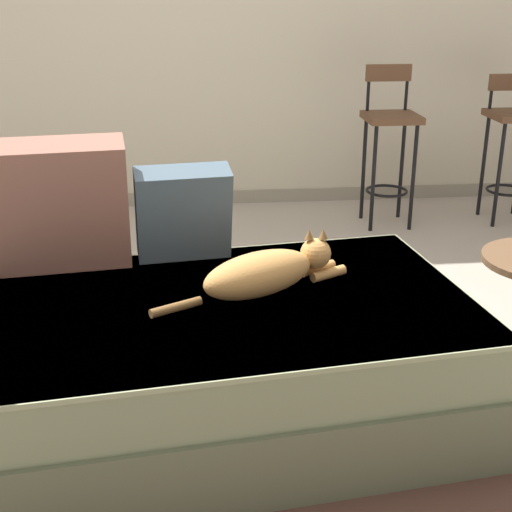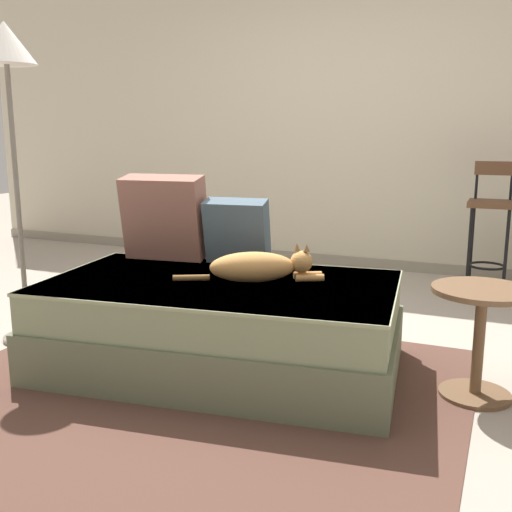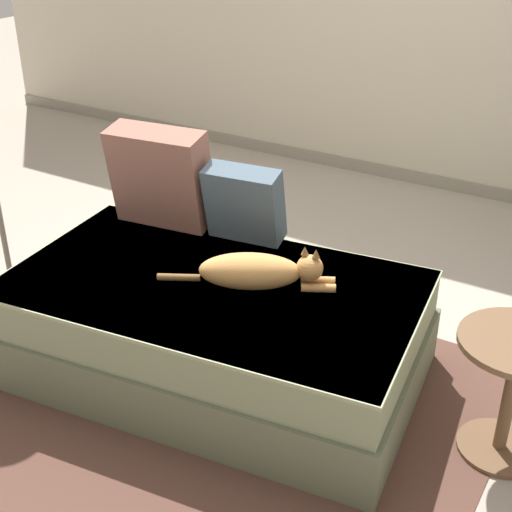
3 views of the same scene
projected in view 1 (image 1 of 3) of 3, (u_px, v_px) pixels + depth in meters
ground_plane at (212, 362)px, 2.90m from camera, size 16.00×16.00×0.00m
wall_back_panel at (193, 5)px, 4.51m from camera, size 8.00×0.10×2.60m
wall_baseboard_trim at (199, 198)px, 4.92m from camera, size 8.00×0.02×0.09m
area_rug at (221, 472)px, 2.25m from camera, size 2.44×2.12×0.01m
couch at (215, 361)px, 2.45m from camera, size 1.86×1.23×0.46m
throw_pillow_corner at (61, 205)px, 2.55m from camera, size 0.49×0.30×0.49m
throw_pillow_middle at (183, 213)px, 2.66m from camera, size 0.37×0.24×0.37m
cat at (266, 272)px, 2.41m from camera, size 0.70×0.38×0.19m
bar_stool_near_window at (390, 135)px, 4.35m from camera, size 0.32×0.32×0.97m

